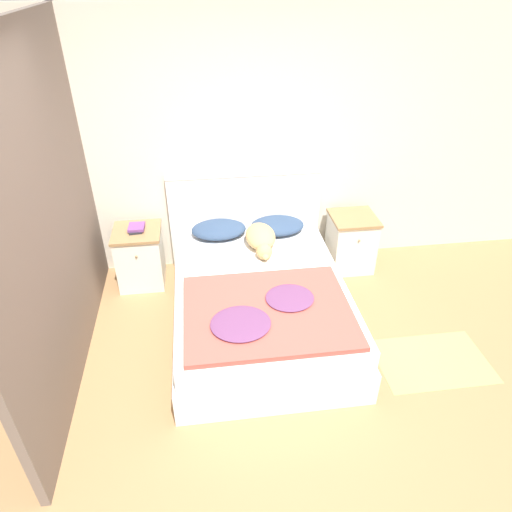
% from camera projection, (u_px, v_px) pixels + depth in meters
% --- Properties ---
extents(ground_plane, '(16.00, 16.00, 0.00)m').
position_uv_depth(ground_plane, '(263.00, 413.00, 3.37)').
color(ground_plane, '#997047').
extents(wall_back, '(9.00, 0.06, 2.55)m').
position_uv_depth(wall_back, '(232.00, 148.00, 4.45)').
color(wall_back, beige).
rests_on(wall_back, ground_plane).
extents(wall_side_left, '(0.06, 3.10, 2.55)m').
position_uv_depth(wall_side_left, '(55.00, 207.00, 3.39)').
color(wall_side_left, '#706056').
rests_on(wall_side_left, ground_plane).
extents(bed, '(1.49, 2.07, 0.50)m').
position_uv_depth(bed, '(259.00, 302.00, 4.08)').
color(bed, white).
rests_on(bed, ground_plane).
extents(headboard, '(1.57, 0.06, 1.05)m').
position_uv_depth(headboard, '(245.00, 217.00, 4.80)').
color(headboard, white).
rests_on(headboard, ground_plane).
extents(nightstand_left, '(0.46, 0.47, 0.60)m').
position_uv_depth(nightstand_left, '(140.00, 257.00, 4.60)').
color(nightstand_left, silver).
rests_on(nightstand_left, ground_plane).
extents(nightstand_right, '(0.46, 0.47, 0.60)m').
position_uv_depth(nightstand_right, '(351.00, 242.00, 4.85)').
color(nightstand_right, silver).
rests_on(nightstand_right, ground_plane).
extents(pillow_left, '(0.54, 0.38, 0.13)m').
position_uv_depth(pillow_left, '(219.00, 229.00, 4.53)').
color(pillow_left, navy).
rests_on(pillow_left, bed).
extents(pillow_right, '(0.54, 0.38, 0.13)m').
position_uv_depth(pillow_right, '(277.00, 226.00, 4.60)').
color(pillow_right, navy).
rests_on(pillow_right, bed).
extents(quilt, '(1.29, 1.03, 0.08)m').
position_uv_depth(quilt, '(266.00, 311.00, 3.53)').
color(quilt, '#BC4C42').
rests_on(quilt, bed).
extents(dog, '(0.29, 0.65, 0.18)m').
position_uv_depth(dog, '(261.00, 238.00, 4.35)').
color(dog, tan).
rests_on(dog, bed).
extents(book_stack, '(0.16, 0.23, 0.05)m').
position_uv_depth(book_stack, '(136.00, 228.00, 4.45)').
color(book_stack, '#232328').
rests_on(book_stack, nightstand_left).
extents(rug, '(0.92, 0.61, 0.00)m').
position_uv_depth(rug, '(432.00, 361.00, 3.81)').
color(rug, tan).
rests_on(rug, ground_plane).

